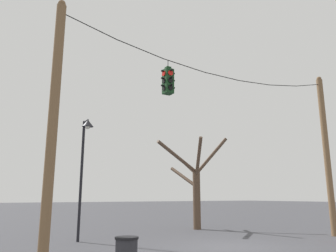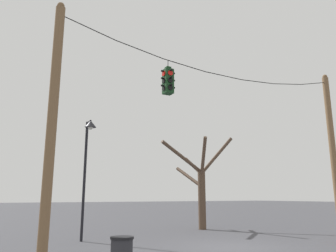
{
  "view_description": "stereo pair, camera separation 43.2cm",
  "coord_description": "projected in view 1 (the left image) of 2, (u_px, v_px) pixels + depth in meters",
  "views": [
    {
      "loc": [
        -8.75,
        -10.08,
        1.89
      ],
      "look_at": [
        -2.7,
        -0.06,
        4.41
      ],
      "focal_mm": 35.0,
      "sensor_mm": 36.0,
      "label": 1
    },
    {
      "loc": [
        -8.38,
        -10.3,
        1.89
      ],
      "look_at": [
        -2.7,
        -0.06,
        4.41
      ],
      "focal_mm": 35.0,
      "sensor_mm": 36.0,
      "label": 2
    }
  ],
  "objects": [
    {
      "name": "ground_plane",
      "position": [
        228.0,
        247.0,
        12.46
      ],
      "size": [
        200.0,
        200.0,
        0.0
      ],
      "primitive_type": "plane",
      "color": "#424247"
    },
    {
      "name": "utility_pole_left",
      "position": [
        53.0,
        122.0,
        9.85
      ],
      "size": [
        0.3,
        0.3,
        8.17
      ],
      "color": "brown",
      "rests_on": "ground_plane"
    },
    {
      "name": "span_wire",
      "position": [
        222.0,
        70.0,
        13.91
      ],
      "size": [
        13.52,
        0.03,
        0.91
      ],
      "color": "black"
    },
    {
      "name": "traffic_light_over_intersection",
      "position": [
        168.0,
        81.0,
        12.34
      ],
      "size": [
        0.58,
        0.58,
        1.34
      ],
      "color": "#143819"
    },
    {
      "name": "street_lamp",
      "position": [
        85.0,
        149.0,
        14.43
      ],
      "size": [
        0.5,
        0.87,
        5.25
      ],
      "color": "black",
      "rests_on": "ground_plane"
    },
    {
      "name": "utility_pole_right",
      "position": [
        326.0,
        153.0,
        16.68
      ],
      "size": [
        0.3,
        0.3,
        8.17
      ],
      "color": "brown",
      "rests_on": "ground_plane"
    },
    {
      "name": "bare_tree",
      "position": [
        194.0,
        183.0,
        19.64
      ],
      "size": [
        4.72,
        3.71,
        5.45
      ],
      "color": "brown",
      "rests_on": "ground_plane"
    }
  ]
}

